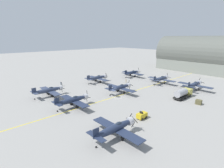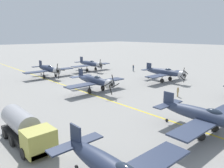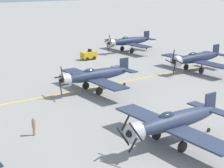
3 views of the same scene
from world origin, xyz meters
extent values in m
plane|color=gray|center=(0.00, 0.00, 0.00)|extent=(400.00, 400.00, 0.00)
cube|color=yellow|center=(0.00, 0.00, 0.00)|extent=(0.30, 160.00, 0.01)
ellipsoid|color=#313C55|center=(-14.58, -16.00, 2.05)|extent=(1.50, 9.50, 1.42)
cylinder|color=#B7B7BC|center=(-14.58, -11.55, 2.05)|extent=(1.57, 0.90, 1.58)
ellipsoid|color=#232D3D|center=(-14.58, -14.86, 2.61)|extent=(0.80, 1.70, 0.76)
cube|color=#313C55|center=(-14.58, -15.24, 1.71)|extent=(12.00, 2.10, 0.16)
cube|color=#313C55|center=(-14.58, -20.09, 2.20)|extent=(4.40, 1.10, 0.12)
cube|color=#313C55|center=(-14.58, -20.09, 2.85)|extent=(0.14, 1.30, 1.60)
sphere|color=black|center=(-14.58, -11.05, 2.05)|extent=(0.56, 0.56, 0.56)
cube|color=black|center=(-14.37, -11.05, 2.90)|extent=(0.57, 0.06, 1.73)
cube|color=black|center=(-15.43, -11.05, 2.27)|extent=(1.73, 0.06, 0.57)
cube|color=black|center=(-14.80, -11.05, 1.20)|extent=(0.57, 0.06, 1.73)
cube|color=black|center=(-13.73, -11.05, 1.83)|extent=(1.73, 0.06, 0.57)
cylinder|color=black|center=(-16.08, -15.24, 1.08)|extent=(0.14, 0.14, 1.26)
cylinder|color=black|center=(-16.08, -15.24, 0.45)|extent=(0.22, 0.90, 0.90)
cylinder|color=black|center=(-13.08, -15.24, 1.08)|extent=(0.14, 0.14, 1.26)
cylinder|color=black|center=(-13.08, -15.24, 0.45)|extent=(0.22, 0.90, 0.90)
cylinder|color=black|center=(-14.58, -20.15, 0.18)|extent=(0.12, 0.36, 0.36)
ellipsoid|color=#222C45|center=(17.03, -16.91, 2.05)|extent=(1.50, 9.50, 1.42)
cylinder|color=#B7B7BC|center=(17.03, -12.46, 2.05)|extent=(1.58, 0.90, 1.58)
ellipsoid|color=#232D3D|center=(17.03, -15.77, 2.61)|extent=(0.80, 1.70, 0.76)
cube|color=#222C45|center=(17.03, -16.15, 1.71)|extent=(12.00, 2.10, 0.16)
cube|color=#222C45|center=(17.03, -21.00, 2.20)|extent=(4.40, 1.10, 0.12)
cube|color=#222C45|center=(17.03, -21.00, 2.85)|extent=(0.14, 1.30, 1.60)
sphere|color=black|center=(17.03, -11.96, 2.05)|extent=(0.56, 0.56, 0.56)
cube|color=black|center=(16.61, -11.96, 2.82)|extent=(0.96, 0.06, 1.60)
cube|color=black|center=(16.27, -11.96, 1.63)|extent=(1.60, 0.06, 0.96)
cube|color=black|center=(17.45, -11.96, 1.28)|extent=(0.96, 0.06, 1.60)
cube|color=black|center=(17.80, -11.96, 2.47)|extent=(1.60, 0.06, 0.96)
cylinder|color=black|center=(15.53, -16.15, 1.08)|extent=(0.14, 0.14, 1.26)
cylinder|color=black|center=(15.53, -16.15, 0.45)|extent=(0.22, 0.90, 0.90)
cylinder|color=black|center=(18.53, -16.15, 1.08)|extent=(0.14, 0.14, 1.26)
cylinder|color=black|center=(18.53, -16.15, 0.45)|extent=(0.22, 0.90, 0.90)
cylinder|color=black|center=(17.03, -21.06, 0.18)|extent=(0.12, 0.36, 0.36)
ellipsoid|color=#2A344E|center=(13.62, 25.16, 2.05)|extent=(1.50, 9.50, 1.42)
cylinder|color=#B7B7BC|center=(13.62, 29.61, 2.05)|extent=(1.57, 0.90, 1.58)
ellipsoid|color=#232D3D|center=(13.62, 26.30, 2.61)|extent=(0.80, 1.70, 0.76)
cube|color=#2A344E|center=(13.62, 25.92, 1.71)|extent=(12.00, 2.10, 0.16)
cube|color=#2A344E|center=(13.62, 21.07, 2.20)|extent=(4.40, 1.10, 0.12)
cube|color=#2A344E|center=(13.62, 21.07, 2.85)|extent=(0.14, 1.30, 1.60)
sphere|color=black|center=(13.62, 30.11, 2.05)|extent=(0.56, 0.56, 0.56)
cube|color=black|center=(12.77, 30.11, 1.85)|extent=(1.74, 0.06, 0.54)
cube|color=black|center=(13.82, 30.11, 1.20)|extent=(0.54, 0.06, 1.74)
cube|color=black|center=(14.48, 30.11, 2.25)|extent=(1.74, 0.06, 0.54)
cube|color=black|center=(13.42, 30.11, 2.90)|extent=(0.54, 0.06, 1.74)
cylinder|color=black|center=(12.12, 25.92, 1.08)|extent=(0.14, 0.14, 1.26)
cylinder|color=black|center=(12.12, 25.92, 0.45)|extent=(0.22, 0.90, 0.90)
cylinder|color=black|center=(15.12, 25.92, 1.08)|extent=(0.14, 0.14, 1.26)
cylinder|color=black|center=(15.12, 25.92, 0.45)|extent=(0.22, 0.90, 0.90)
cylinder|color=black|center=(13.62, 21.01, 0.18)|extent=(0.12, 0.36, 0.36)
ellipsoid|color=#1D2741|center=(-15.76, 25.35, 2.05)|extent=(1.50, 9.50, 1.42)
cylinder|color=#B7B7BC|center=(-15.76, 29.80, 2.05)|extent=(1.57, 0.90, 1.58)
ellipsoid|color=#232D3D|center=(-15.76, 26.49, 2.61)|extent=(0.80, 1.70, 0.76)
cube|color=#1D2741|center=(-15.76, 26.11, 1.71)|extent=(12.00, 2.10, 0.16)
cube|color=#1D2741|center=(-15.76, 21.26, 2.20)|extent=(4.40, 1.10, 0.12)
cube|color=#1D2741|center=(-15.76, 21.26, 2.85)|extent=(0.14, 1.30, 1.60)
sphere|color=black|center=(-15.76, 30.30, 2.05)|extent=(0.56, 0.56, 0.56)
cube|color=black|center=(-14.92, 30.30, 1.81)|extent=(1.72, 0.06, 0.61)
cube|color=black|center=(-15.53, 30.30, 2.89)|extent=(0.61, 0.06, 1.72)
cube|color=black|center=(-16.61, 30.30, 2.29)|extent=(1.72, 0.06, 0.61)
cube|color=black|center=(-16.00, 30.30, 1.21)|extent=(0.61, 0.06, 1.72)
cylinder|color=black|center=(-17.26, 26.11, 1.08)|extent=(0.14, 0.14, 1.26)
cylinder|color=black|center=(-17.26, 26.11, 0.45)|extent=(0.22, 0.90, 0.90)
cylinder|color=black|center=(-14.26, 26.11, 1.08)|extent=(0.14, 0.14, 1.26)
cylinder|color=black|center=(-14.26, 26.11, 0.45)|extent=(0.22, 0.90, 0.90)
cylinder|color=black|center=(-15.76, 21.20, 0.18)|extent=(0.12, 0.36, 0.36)
ellipsoid|color=#29334C|center=(-1.62, 3.01, 2.05)|extent=(1.50, 9.50, 1.42)
cylinder|color=#B7B7BC|center=(-1.62, 7.46, 2.05)|extent=(1.58, 0.90, 1.58)
ellipsoid|color=#232D3D|center=(-1.62, 4.15, 2.61)|extent=(0.80, 1.70, 0.76)
cube|color=#29334C|center=(-1.62, 3.77, 1.71)|extent=(12.00, 2.10, 0.16)
cube|color=#29334C|center=(-1.62, -1.08, 2.20)|extent=(4.40, 1.10, 0.12)
cube|color=#29334C|center=(-1.62, -1.08, 2.85)|extent=(0.14, 1.30, 1.60)
sphere|color=black|center=(-1.62, 7.96, 2.05)|extent=(0.56, 0.56, 0.56)
cube|color=black|center=(-0.78, 7.96, 2.31)|extent=(1.71, 0.06, 0.65)
cube|color=black|center=(-1.87, 7.96, 2.89)|extent=(0.65, 0.06, 1.71)
cube|color=black|center=(-2.45, 7.96, 1.79)|extent=(1.71, 0.06, 0.65)
cube|color=black|center=(-1.36, 7.96, 1.21)|extent=(0.65, 0.06, 1.71)
cylinder|color=black|center=(-3.12, 3.77, 1.08)|extent=(0.14, 0.14, 1.26)
cylinder|color=black|center=(-3.12, 3.77, 0.45)|extent=(0.22, 0.90, 0.90)
cylinder|color=black|center=(-0.12, 3.77, 1.08)|extent=(0.14, 0.14, 1.26)
cylinder|color=black|center=(-0.12, 3.77, 0.45)|extent=(0.22, 0.90, 0.90)
cylinder|color=black|center=(-1.62, -1.14, 0.18)|extent=(0.12, 0.36, 0.36)
ellipsoid|color=#222C46|center=(-1.54, -15.00, 2.05)|extent=(1.50, 9.50, 1.42)
cylinder|color=#B7B7BC|center=(-1.54, -10.55, 2.05)|extent=(1.58, 0.90, 1.58)
ellipsoid|color=#232D3D|center=(-1.54, -13.86, 2.61)|extent=(0.80, 1.70, 0.76)
cube|color=#222C46|center=(-1.54, -14.24, 1.71)|extent=(12.00, 2.10, 0.16)
cube|color=#222C46|center=(-1.54, -19.09, 2.20)|extent=(4.40, 1.10, 0.12)
cube|color=#222C46|center=(-1.54, -19.09, 2.85)|extent=(0.14, 1.30, 1.60)
sphere|color=black|center=(-1.54, -10.05, 2.05)|extent=(0.56, 0.56, 0.56)
cube|color=black|center=(-1.69, -10.05, 1.19)|extent=(0.45, 0.06, 1.75)
cube|color=black|center=(-0.67, -10.05, 1.89)|extent=(1.75, 0.06, 0.45)
cube|color=black|center=(-1.38, -10.05, 2.91)|extent=(0.45, 0.06, 1.75)
cube|color=black|center=(-2.40, -10.05, 2.21)|extent=(1.75, 0.06, 0.45)
cylinder|color=black|center=(-3.04, -14.24, 1.08)|extent=(0.14, 0.14, 1.26)
cylinder|color=black|center=(-3.04, -14.24, 0.45)|extent=(0.22, 0.90, 0.90)
cylinder|color=black|center=(-0.04, -14.24, 1.08)|extent=(0.14, 0.14, 1.26)
cylinder|color=black|center=(-0.04, -14.24, 0.45)|extent=(0.22, 0.90, 0.90)
cylinder|color=black|center=(-1.54, -19.15, 0.18)|extent=(0.12, 0.36, 0.36)
ellipsoid|color=#2F3A53|center=(-18.27, 6.29, 2.05)|extent=(1.50, 9.50, 1.42)
cylinder|color=#B7B7BC|center=(-18.27, 10.74, 2.05)|extent=(1.58, 0.90, 1.58)
ellipsoid|color=#232D3D|center=(-18.27, 7.43, 2.61)|extent=(0.80, 1.70, 0.76)
cube|color=#2F3A53|center=(-18.27, 7.05, 1.71)|extent=(12.00, 2.10, 0.16)
cube|color=#2F3A53|center=(-18.27, 2.20, 2.20)|extent=(4.40, 1.10, 0.12)
cube|color=#2F3A53|center=(-18.27, 2.20, 2.85)|extent=(0.14, 1.30, 1.60)
sphere|color=black|center=(-18.27, 11.24, 2.05)|extent=(0.56, 0.56, 0.56)
cube|color=black|center=(-18.72, 11.24, 1.30)|extent=(1.03, 0.06, 1.57)
cube|color=black|center=(-17.52, 11.24, 1.60)|extent=(1.57, 0.06, 1.03)
cube|color=black|center=(-17.81, 11.24, 2.80)|extent=(1.03, 0.06, 1.57)
cube|color=black|center=(-19.01, 11.24, 2.50)|extent=(1.57, 0.06, 1.03)
cylinder|color=black|center=(-19.77, 7.05, 1.08)|extent=(0.14, 0.14, 1.26)
cylinder|color=black|center=(-19.77, 7.05, 0.45)|extent=(0.22, 0.90, 0.90)
cylinder|color=black|center=(-16.77, 7.05, 1.08)|extent=(0.14, 0.14, 1.26)
cylinder|color=black|center=(-16.77, 7.05, 0.45)|extent=(0.22, 0.90, 0.90)
cylinder|color=black|center=(-18.27, 2.14, 0.18)|extent=(0.12, 0.36, 0.36)
ellipsoid|color=#313B54|center=(0.54, 24.32, 2.05)|extent=(1.50, 9.50, 1.42)
cylinder|color=#B7B7BC|center=(0.54, 28.77, 2.05)|extent=(1.58, 0.90, 1.58)
ellipsoid|color=#232D3D|center=(0.54, 25.46, 2.61)|extent=(0.80, 1.70, 0.76)
cube|color=#313B54|center=(0.54, 25.08, 1.71)|extent=(12.00, 2.10, 0.16)
cube|color=#313B54|center=(0.54, 20.23, 2.20)|extent=(4.40, 1.10, 0.12)
cube|color=#313B54|center=(0.54, 20.23, 2.85)|extent=(0.14, 1.30, 1.60)
sphere|color=black|center=(0.54, 29.27, 2.05)|extent=(0.56, 0.56, 0.56)
cube|color=black|center=(1.39, 29.27, 1.83)|extent=(1.73, 0.06, 0.58)
cube|color=black|center=(0.76, 29.27, 2.90)|extent=(0.58, 0.06, 1.73)
cube|color=black|center=(-0.30, 29.27, 2.27)|extent=(1.73, 0.06, 0.58)
cube|color=black|center=(0.32, 29.27, 1.20)|extent=(0.58, 0.06, 1.73)
cylinder|color=black|center=(-0.96, 25.08, 1.08)|extent=(0.14, 0.14, 1.26)
cylinder|color=black|center=(-0.96, 25.08, 0.45)|extent=(0.22, 0.90, 0.90)
cylinder|color=black|center=(2.04, 25.08, 1.08)|extent=(0.14, 0.14, 1.26)
cylinder|color=black|center=(2.04, 25.08, 0.45)|extent=(0.22, 0.90, 0.90)
cylinder|color=black|center=(0.54, 20.17, 0.18)|extent=(0.12, 0.36, 0.36)
cube|color=black|center=(14.92, 14.39, 0.62)|extent=(2.25, 8.00, 0.40)
cube|color=#B2AD4C|center=(14.92, 17.35, 1.42)|extent=(2.50, 2.08, 2.00)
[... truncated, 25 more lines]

